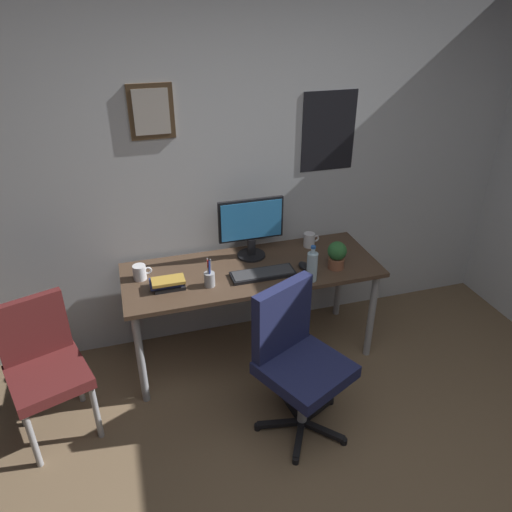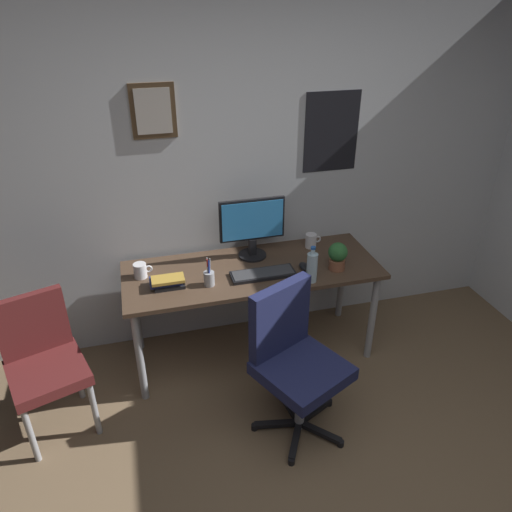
% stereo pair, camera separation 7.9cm
% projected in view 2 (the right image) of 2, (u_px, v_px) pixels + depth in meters
% --- Properties ---
extents(wall_back, '(4.40, 0.10, 2.60)m').
position_uv_depth(wall_back, '(243.00, 168.00, 3.40)').
color(wall_back, silver).
rests_on(wall_back, ground_plane).
extents(desk, '(1.75, 0.66, 0.73)m').
position_uv_depth(desk, '(252.00, 278.00, 3.36)').
color(desk, '#4C3828').
rests_on(desk, ground_plane).
extents(office_chair, '(0.61, 0.61, 0.95)m').
position_uv_depth(office_chair, '(293.00, 355.00, 2.85)').
color(office_chair, '#1E234C').
rests_on(office_chair, ground_plane).
extents(side_chair, '(0.53, 0.53, 0.88)m').
position_uv_depth(side_chair, '(43.00, 358.00, 2.86)').
color(side_chair, '#591E1E').
rests_on(side_chair, ground_plane).
extents(monitor, '(0.46, 0.20, 0.43)m').
position_uv_depth(monitor, '(252.00, 226.00, 3.36)').
color(monitor, black).
rests_on(monitor, desk).
extents(keyboard, '(0.43, 0.15, 0.03)m').
position_uv_depth(keyboard, '(262.00, 274.00, 3.24)').
color(keyboard, black).
rests_on(keyboard, desk).
extents(computer_mouse, '(0.06, 0.11, 0.04)m').
position_uv_depth(computer_mouse, '(304.00, 266.00, 3.31)').
color(computer_mouse, black).
rests_on(computer_mouse, desk).
extents(water_bottle, '(0.07, 0.07, 0.25)m').
position_uv_depth(water_bottle, '(312.00, 267.00, 3.13)').
color(water_bottle, silver).
rests_on(water_bottle, desk).
extents(coffee_mug_near, '(0.12, 0.08, 0.10)m').
position_uv_depth(coffee_mug_near, '(311.00, 241.00, 3.57)').
color(coffee_mug_near, white).
rests_on(coffee_mug_near, desk).
extents(coffee_mug_far, '(0.12, 0.09, 0.10)m').
position_uv_depth(coffee_mug_far, '(141.00, 271.00, 3.20)').
color(coffee_mug_far, white).
rests_on(coffee_mug_far, desk).
extents(potted_plant, '(0.13, 0.13, 0.19)m').
position_uv_depth(potted_plant, '(338.00, 255.00, 3.27)').
color(potted_plant, brown).
rests_on(potted_plant, desk).
extents(pen_cup, '(0.07, 0.07, 0.20)m').
position_uv_depth(pen_cup, '(209.00, 278.00, 3.11)').
color(pen_cup, '#9EA0A5').
rests_on(pen_cup, desk).
extents(book_stack_left, '(0.22, 0.14, 0.07)m').
position_uv_depth(book_stack_left, '(167.00, 282.00, 3.11)').
color(book_stack_left, black).
rests_on(book_stack_left, desk).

